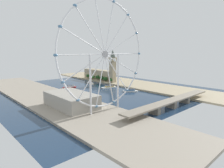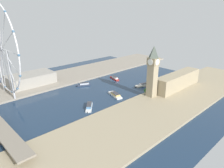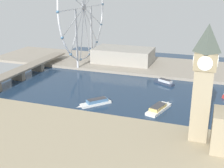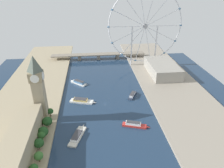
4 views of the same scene
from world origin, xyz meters
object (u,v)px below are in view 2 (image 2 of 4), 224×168
(tour_boat_3, at_px, (114,78))
(tour_boat_4, at_px, (84,85))
(ferris_wheel, at_px, (1,49))
(tour_boat_0, at_px, (144,85))
(clock_tower, at_px, (153,71))
(parliament_block, at_px, (178,81))
(riverside_hall, at_px, (31,79))
(tour_boat_1, at_px, (115,95))
(tour_boat_2, at_px, (89,106))

(tour_boat_3, height_order, tour_boat_4, tour_boat_3)
(ferris_wheel, bearing_deg, tour_boat_0, -121.50)
(clock_tower, relative_size, parliament_block, 0.73)
(riverside_hall, xyz_separation_m, tour_boat_4, (-63.23, -65.49, -9.89))
(ferris_wheel, distance_m, tour_boat_1, 176.78)
(tour_boat_0, xyz_separation_m, tour_boat_1, (2.72, 68.08, 0.24))
(clock_tower, height_order, tour_boat_1, clock_tower)
(tour_boat_0, bearing_deg, tour_boat_1, 17.05)
(tour_boat_2, bearing_deg, riverside_hall, -130.41)
(riverside_hall, height_order, tour_boat_3, riverside_hall)
(clock_tower, height_order, riverside_hall, clock_tower)
(tour_boat_0, height_order, tour_boat_1, tour_boat_1)
(clock_tower, height_order, tour_boat_0, clock_tower)
(ferris_wheel, bearing_deg, tour_boat_2, -151.63)
(tour_boat_1, bearing_deg, tour_boat_4, 22.51)
(clock_tower, distance_m, tour_boat_0, 66.08)
(tour_boat_1, bearing_deg, ferris_wheel, 62.83)
(ferris_wheel, height_order, tour_boat_3, ferris_wheel)
(tour_boat_1, bearing_deg, riverside_hall, 44.91)
(ferris_wheel, xyz_separation_m, tour_boat_3, (-51.64, -174.87, -70.49))
(tour_boat_4, bearing_deg, clock_tower, 138.22)
(clock_tower, bearing_deg, tour_boat_1, 38.89)
(riverside_hall, bearing_deg, tour_boat_4, -133.99)
(ferris_wheel, bearing_deg, clock_tower, -135.30)
(tour_boat_1, relative_size, tour_boat_4, 1.42)
(riverside_hall, relative_size, tour_boat_4, 2.99)
(riverside_hall, xyz_separation_m, tour_boat_2, (-139.50, -18.67, -9.88))
(tour_boat_1, bearing_deg, tour_boat_3, -27.57)
(parliament_block, relative_size, tour_boat_0, 2.90)
(tour_boat_0, bearing_deg, clock_tower, 69.07)
(riverside_hall, bearing_deg, tour_boat_2, -172.38)
(clock_tower, distance_m, tour_boat_3, 112.05)
(ferris_wheel, height_order, tour_boat_2, ferris_wheel)
(tour_boat_3, bearing_deg, tour_boat_2, 137.67)
(parliament_block, distance_m, riverside_hall, 249.35)
(ferris_wheel, relative_size, tour_boat_0, 3.77)
(parliament_block, distance_m, tour_boat_1, 107.99)
(tour_boat_4, bearing_deg, tour_boat_2, 86.21)
(tour_boat_2, distance_m, tour_boat_3, 129.42)
(clock_tower, xyz_separation_m, tour_boat_1, (42.56, 34.33, -40.26))
(parliament_block, relative_size, tour_boat_1, 2.89)
(tour_boat_4, bearing_deg, tour_boat_0, 163.81)
(ferris_wheel, distance_m, tour_boat_0, 229.30)
(ferris_wheel, xyz_separation_m, tour_boat_4, (-40.79, -110.03, -70.52))
(tour_boat_1, height_order, tour_boat_4, tour_boat_4)
(ferris_wheel, relative_size, tour_boat_3, 4.36)
(tour_boat_2, bearing_deg, parliament_block, 115.14)
(clock_tower, xyz_separation_m, tour_boat_4, (112.99, 42.15, -40.13))
(tour_boat_3, bearing_deg, tour_boat_0, -152.62)
(tour_boat_0, relative_size, tour_boat_3, 1.16)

